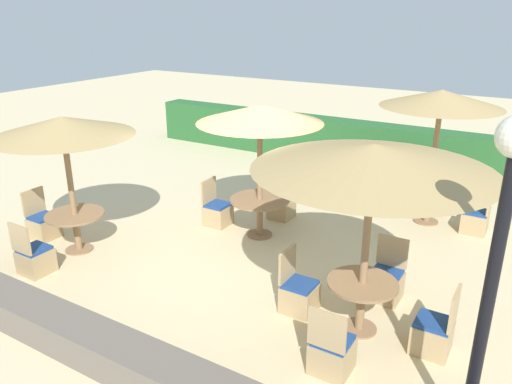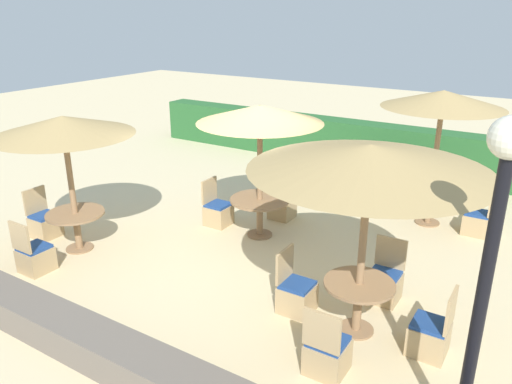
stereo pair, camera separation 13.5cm
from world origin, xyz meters
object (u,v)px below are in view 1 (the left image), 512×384
patio_chair_front_left_west (43,225)px  patio_chair_front_right_south (332,353)px  patio_chair_back_right_east (476,220)px  lamp_post (502,228)px  parasol_center (260,115)px  parasol_front_left (63,127)px  patio_chair_center_north (282,205)px  patio_chair_back_right_north (440,196)px  patio_chair_front_right_east (434,333)px  parasol_back_right (441,99)px  round_table_back_right (429,197)px  patio_chair_front_right_north (386,282)px  round_table_front_right (362,294)px  patio_chair_center_west (217,212)px  parasol_front_right (373,158)px  round_table_front_left (76,222)px  round_table_center (260,206)px  patio_chair_front_left_south (35,258)px  patio_chair_front_right_west (299,294)px

patio_chair_front_left_west → patio_chair_front_right_south: (6.12, -0.64, 0.00)m
patio_chair_back_right_east → lamp_post: bearing=-172.4°
parasol_center → parasol_front_left: bearing=-137.9°
lamp_post → patio_chair_center_north: bearing=136.3°
patio_chair_back_right_north → patio_chair_front_right_east: bearing=101.3°
parasol_back_right → round_table_back_right: bearing=180.0°
parasol_center → patio_chair_center_north: bearing=93.2°
patio_chair_front_right_south → patio_chair_front_right_north: same height
patio_chair_back_right_east → parasol_center: bearing=123.0°
parasol_back_right → round_table_front_right: parasol_back_right is taller
parasol_center → patio_chair_center_west: size_ratio=2.70×
patio_chair_front_right_east → patio_chair_back_right_east: bearing=1.8°
patio_chair_center_north → parasol_front_right: (2.73, -2.85, 2.16)m
parasol_center → patio_chair_back_right_east: (3.50, 2.27, -2.07)m
round_table_front_left → parasol_front_right: bearing=3.9°
parasol_center → round_table_center: (0.00, 0.00, -1.73)m
lamp_post → parasol_back_right: bearing=107.0°
patio_chair_front_right_east → patio_chair_front_right_north: bearing=44.5°
lamp_post → patio_chair_back_right_east: 5.81m
parasol_back_right → patio_chair_front_left_south: (-4.98, -5.43, -2.23)m
patio_chair_back_right_north → patio_chair_front_left_west: 8.15m
parasol_front_right → patio_chair_front_right_south: size_ratio=3.18×
patio_chair_center_north → parasol_front_left: bearing=53.2°
patio_chair_center_west → patio_chair_front_left_south: (-1.42, -3.13, 0.00)m
patio_chair_front_right_south → parasol_front_left: bearing=173.2°
parasol_front_left → patio_chair_front_left_west: bearing=178.2°
patio_chair_front_left_west → round_table_back_right: bearing=126.7°
parasol_center → patio_chair_front_right_west: 3.30m
patio_chair_center_north → round_table_back_right: size_ratio=0.94×
round_table_front_right → patio_chair_front_right_south: bearing=-90.0°
parasol_front_left → patio_chair_front_right_south: size_ratio=2.61×
round_table_front_left → patio_chair_front_left_south: bearing=-86.6°
parasol_front_left → patio_chair_front_left_west: parasol_front_left is taller
round_table_back_right → patio_chair_back_right_north: bearing=87.9°
parasol_center → patio_chair_front_right_west: parasol_center is taller
patio_chair_front_left_west → round_table_front_right: bearing=93.0°
round_table_front_left → patio_chair_front_right_north: bearing=14.1°
patio_chair_front_right_south → parasol_center: bearing=133.4°
round_table_center → patio_chair_front_right_north: bearing=-18.5°
patio_chair_front_right_north → round_table_center: bearing=-18.5°
parasol_back_right → round_table_front_right: bearing=-88.6°
patio_chair_center_north → parasol_front_right: parasol_front_right is taller
patio_chair_front_right_south → patio_chair_front_right_west: bearing=133.8°
patio_chair_front_left_south → patio_chair_front_right_south: (5.08, 0.31, 0.00)m
patio_chair_front_left_west → patio_chair_front_right_north: (6.17, 1.27, 0.00)m
patio_chair_front_left_south → round_table_front_right: size_ratio=1.00×
parasol_center → patio_chair_front_right_south: bearing=-46.6°
parasol_center → round_table_front_right: (2.68, -1.86, -1.78)m
lamp_post → round_table_back_right: (-1.64, 5.39, -1.81)m
parasol_front_left → patio_chair_front_right_west: parasol_front_left is taller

